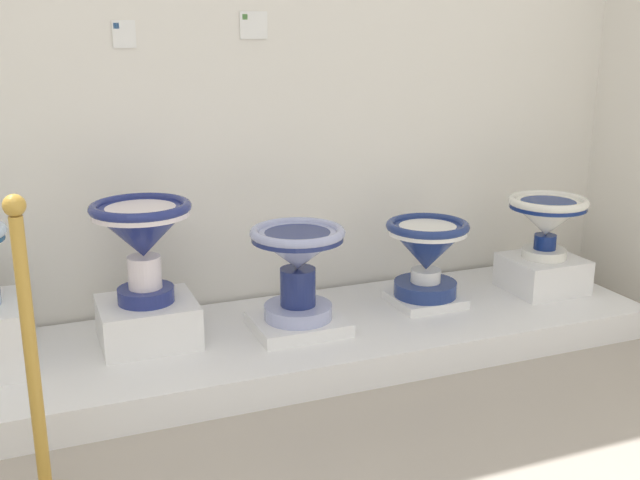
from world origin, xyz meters
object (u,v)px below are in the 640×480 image
object	(u,v)px
antique_toilet_squat_floral	(298,256)
info_placard_second	(124,34)
antique_toilet_tall_cobalt	(547,216)
plinth_block_squat_floral	(298,324)
info_placard_third	(253,25)
stanchion_post_near_left	(38,418)
plinth_block_central_ornate	(425,299)
antique_toilet_slender_white	(142,233)
antique_toilet_central_ornate	(427,249)
plinth_block_tall_cobalt	(542,274)
plinth_block_slender_white	(148,321)

from	to	relation	value
antique_toilet_squat_floral	info_placard_second	bearing A→B (deg)	141.96
antique_toilet_tall_cobalt	info_placard_second	world-z (taller)	info_placard_second
plinth_block_squat_floral	info_placard_third	size ratio (longest dim) A/B	3.12
antique_toilet_tall_cobalt	stanchion_post_near_left	bearing A→B (deg)	-162.13
plinth_block_central_ornate	stanchion_post_near_left	world-z (taller)	stanchion_post_near_left
antique_toilet_tall_cobalt	info_placard_third	xyz separation A→B (m)	(-1.37, 0.43, 0.91)
plinth_block_squat_floral	antique_toilet_squat_floral	bearing A→B (deg)	180.00
antique_toilet_slender_white	antique_toilet_central_ornate	world-z (taller)	antique_toilet_slender_white
plinth_block_central_ornate	stanchion_post_near_left	distance (m)	1.97
stanchion_post_near_left	antique_toilet_central_ornate	bearing A→B (deg)	25.01
plinth_block_tall_cobalt	info_placard_second	size ratio (longest dim) A/B	3.14
antique_toilet_slender_white	antique_toilet_central_ornate	size ratio (longest dim) A/B	1.08
plinth_block_slender_white	antique_toilet_central_ornate	xyz separation A→B (m)	(1.32, -0.03, 0.18)
plinth_block_slender_white	info_placard_third	world-z (taller)	info_placard_third
plinth_block_central_ornate	antique_toilet_slender_white	bearing A→B (deg)	178.62
antique_toilet_tall_cobalt	info_placard_third	bearing A→B (deg)	162.33
antique_toilet_squat_floral	plinth_block_central_ornate	bearing A→B (deg)	7.18
plinth_block_slender_white	info_placard_third	xyz separation A→B (m)	(0.60, 0.36, 1.21)
antique_toilet_squat_floral	stanchion_post_near_left	xyz separation A→B (m)	(-1.10, -0.75, -0.17)
plinth_block_squat_floral	stanchion_post_near_left	xyz separation A→B (m)	(-1.10, -0.75, 0.15)
antique_toilet_squat_floral	info_placard_third	size ratio (longest dim) A/B	3.23
plinth_block_central_ornate	plinth_block_tall_cobalt	bearing A→B (deg)	-4.18
antique_toilet_tall_cobalt	info_placard_second	xyz separation A→B (m)	(-1.94, 0.43, 0.88)
antique_toilet_squat_floral	antique_toilet_tall_cobalt	distance (m)	1.34
antique_toilet_squat_floral	plinth_block_tall_cobalt	distance (m)	1.36
antique_toilet_slender_white	info_placard_second	size ratio (longest dim) A/B	3.72
plinth_block_slender_white	antique_toilet_slender_white	world-z (taller)	antique_toilet_slender_white
plinth_block_tall_cobalt	stanchion_post_near_left	world-z (taller)	stanchion_post_near_left
antique_toilet_slender_white	antique_toilet_central_ornate	bearing A→B (deg)	-1.38
stanchion_post_near_left	plinth_block_tall_cobalt	bearing A→B (deg)	17.87
antique_toilet_central_ornate	plinth_block_squat_floral	bearing A→B (deg)	-172.82
plinth_block_slender_white	antique_toilet_tall_cobalt	world-z (taller)	antique_toilet_tall_cobalt
plinth_block_central_ornate	info_placard_second	distance (m)	1.83
antique_toilet_squat_floral	stanchion_post_near_left	size ratio (longest dim) A/B	0.41
plinth_block_tall_cobalt	stanchion_post_near_left	xyz separation A→B (m)	(-2.43, -0.78, 0.09)
antique_toilet_slender_white	plinth_block_squat_floral	size ratio (longest dim) A/B	1.07
antique_toilet_tall_cobalt	stanchion_post_near_left	distance (m)	2.56
antique_toilet_slender_white	plinth_block_tall_cobalt	xyz separation A→B (m)	(1.97, -0.08, -0.39)
plinth_block_squat_floral	info_placard_second	world-z (taller)	info_placard_second
plinth_block_squat_floral	antique_toilet_tall_cobalt	xyz separation A→B (m)	(1.33, 0.04, 0.36)
antique_toilet_slender_white	plinth_block_squat_floral	distance (m)	0.79
plinth_block_central_ornate	info_placard_third	size ratio (longest dim) A/B	2.50
plinth_block_squat_floral	info_placard_second	distance (m)	1.46
plinth_block_tall_cobalt	antique_toilet_tall_cobalt	distance (m)	0.30
antique_toilet_squat_floral	plinth_block_tall_cobalt	bearing A→B (deg)	1.67
antique_toilet_squat_floral	info_placard_third	distance (m)	1.07
plinth_block_central_ornate	info_placard_third	xyz separation A→B (m)	(-0.72, 0.39, 1.28)
antique_toilet_squat_floral	antique_toilet_tall_cobalt	size ratio (longest dim) A/B	1.05
antique_toilet_central_ornate	info_placard_second	size ratio (longest dim) A/B	3.44
plinth_block_squat_floral	antique_toilet_squat_floral	xyz separation A→B (m)	(-0.00, 0.00, 0.31)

